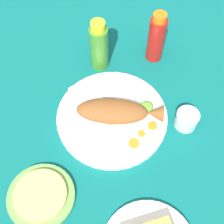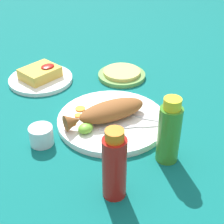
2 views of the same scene
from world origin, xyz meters
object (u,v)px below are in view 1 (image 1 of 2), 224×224
object	(u,v)px
fried_fish	(116,111)
salt_cup	(186,120)
main_plate	(112,117)
tortilla_plate	(41,197)
hot_sauce_bottle_red	(156,38)
fork_near	(87,104)
fork_far	(99,94)
hot_sauce_bottle_green	(99,46)

from	to	relation	value
fried_fish	salt_cup	size ratio (longest dim) A/B	3.88
main_plate	tortilla_plate	xyz separation A→B (m)	(0.23, 0.16, -0.00)
main_plate	hot_sauce_bottle_red	bearing A→B (deg)	-136.55
salt_cup	tortilla_plate	size ratio (longest dim) A/B	0.38
fork_near	salt_cup	xyz separation A→B (m)	(-0.25, 0.13, 0.00)
fork_near	hot_sauce_bottle_red	distance (m)	0.29
fried_fish	fork_near	size ratio (longest dim) A/B	1.41
hot_sauce_bottle_red	tortilla_plate	distance (m)	0.56
fried_fish	tortilla_plate	distance (m)	0.29
main_plate	fried_fish	distance (m)	0.04
salt_cup	hot_sauce_bottle_red	bearing A→B (deg)	-90.71
fork_far	main_plate	bearing A→B (deg)	139.85
fried_fish	tortilla_plate	world-z (taller)	fried_fish
main_plate	fork_far	bearing A→B (deg)	-79.38
hot_sauce_bottle_green	fork_far	bearing A→B (deg)	73.75
salt_cup	tortilla_plate	distance (m)	0.43
fork_far	hot_sauce_bottle_red	world-z (taller)	hot_sauce_bottle_red
fried_fish	salt_cup	bearing A→B (deg)	179.29
fried_fish	salt_cup	distance (m)	0.19
fried_fish	main_plate	bearing A→B (deg)	0.00
fork_far	hot_sauce_bottle_red	bearing A→B (deg)	-114.15
fork_near	hot_sauce_bottle_red	bearing A→B (deg)	-88.13
main_plate	fork_near	xyz separation A→B (m)	(0.06, -0.06, 0.01)
fork_near	salt_cup	world-z (taller)	salt_cup
fork_near	salt_cup	distance (m)	0.28
tortilla_plate	fork_far	bearing A→B (deg)	-131.54
fried_fish	fork_far	size ratio (longest dim) A/B	1.60
hot_sauce_bottle_red	salt_cup	distance (m)	0.27
fork_near	fork_far	bearing A→B (deg)	-85.60
fried_fish	hot_sauce_bottle_green	world-z (taller)	hot_sauce_bottle_green
fried_fish	hot_sauce_bottle_green	distance (m)	0.21
fork_near	hot_sauce_bottle_red	world-z (taller)	hot_sauce_bottle_red
fork_far	tortilla_plate	distance (m)	0.33
hot_sauce_bottle_green	main_plate	bearing A→B (deg)	84.10
fork_far	hot_sauce_bottle_red	xyz separation A→B (m)	(-0.21, -0.11, 0.06)
hot_sauce_bottle_red	fried_fish	bearing A→B (deg)	45.81
fried_fish	fork_near	distance (m)	0.09
fork_near	fried_fish	bearing A→B (deg)	-156.75
hot_sauce_bottle_red	tortilla_plate	world-z (taller)	hot_sauce_bottle_red
main_plate	fork_near	bearing A→B (deg)	-44.59
fried_fish	fork_far	world-z (taller)	fried_fish
salt_cup	fork_near	bearing A→B (deg)	-27.68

